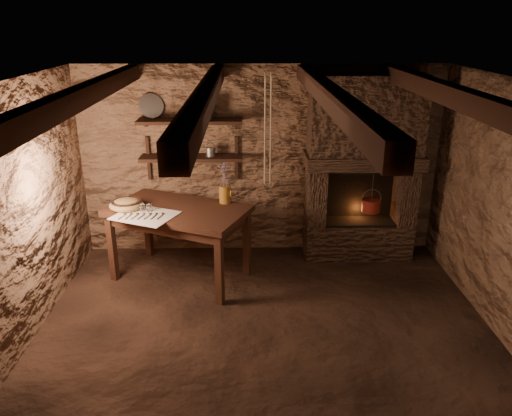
{
  "coord_description": "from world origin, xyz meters",
  "views": [
    {
      "loc": [
        -0.18,
        -4.1,
        2.89
      ],
      "look_at": [
        -0.08,
        0.9,
        0.99
      ],
      "focal_mm": 35.0,
      "sensor_mm": 36.0,
      "label": 1
    }
  ],
  "objects_px": {
    "wooden_bowl": "(126,205)",
    "red_pot": "(371,205)",
    "stoneware_jug": "(225,186)",
    "work_table": "(180,240)",
    "iron_stockpot": "(204,112)"
  },
  "relations": [
    {
      "from": "wooden_bowl",
      "to": "iron_stockpot",
      "type": "relative_size",
      "value": 1.64
    },
    {
      "from": "wooden_bowl",
      "to": "red_pot",
      "type": "xyz_separation_m",
      "value": [
        2.92,
        0.52,
        -0.21
      ]
    },
    {
      "from": "stoneware_jug",
      "to": "red_pot",
      "type": "height_order",
      "value": "stoneware_jug"
    },
    {
      "from": "wooden_bowl",
      "to": "stoneware_jug",
      "type": "bearing_deg",
      "value": 9.17
    },
    {
      "from": "iron_stockpot",
      "to": "work_table",
      "type": "bearing_deg",
      "value": -113.99
    },
    {
      "from": "stoneware_jug",
      "to": "wooden_bowl",
      "type": "distance_m",
      "value": 1.14
    },
    {
      "from": "work_table",
      "to": "wooden_bowl",
      "type": "xyz_separation_m",
      "value": [
        -0.58,
        -0.01,
        0.45
      ]
    },
    {
      "from": "iron_stockpot",
      "to": "wooden_bowl",
      "type": "bearing_deg",
      "value": -143.5
    },
    {
      "from": "wooden_bowl",
      "to": "red_pot",
      "type": "height_order",
      "value": "red_pot"
    },
    {
      "from": "stoneware_jug",
      "to": "work_table",
      "type": "bearing_deg",
      "value": -147.17
    },
    {
      "from": "wooden_bowl",
      "to": "iron_stockpot",
      "type": "bearing_deg",
      "value": 36.5
    },
    {
      "from": "stoneware_jug",
      "to": "red_pot",
      "type": "bearing_deg",
      "value": 25.44
    },
    {
      "from": "work_table",
      "to": "iron_stockpot",
      "type": "distance_m",
      "value": 1.55
    },
    {
      "from": "wooden_bowl",
      "to": "red_pot",
      "type": "bearing_deg",
      "value": 10.02
    },
    {
      "from": "stoneware_jug",
      "to": "red_pot",
      "type": "relative_size",
      "value": 0.88
    }
  ]
}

